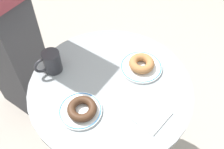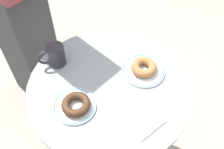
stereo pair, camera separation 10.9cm
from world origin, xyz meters
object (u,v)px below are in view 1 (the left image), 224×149
object	(u,v)px
plate_left	(80,111)
coffee_mug	(51,62)
plate_right	(141,67)
cafe_table	(111,109)
paper_napkin	(152,116)
donut_chocolate	(82,109)
donut_cinnamon	(142,63)

from	to	relation	value
plate_left	coffee_mug	distance (m)	0.26
plate_left	plate_right	xyz separation A→B (m)	(0.34, 0.05, 0.00)
cafe_table	paper_napkin	size ratio (longest dim) A/B	5.62
donut_chocolate	plate_right	bearing A→B (deg)	10.78
paper_napkin	cafe_table	bearing A→B (deg)	104.67
donut_cinnamon	paper_napkin	xyz separation A→B (m)	(-0.11, -0.22, -0.03)
plate_left	donut_cinnamon	bearing A→B (deg)	9.16
coffee_mug	paper_napkin	bearing A→B (deg)	-61.90
plate_right	coffee_mug	size ratio (longest dim) A/B	1.53
cafe_table	donut_chocolate	distance (m)	0.28
cafe_table	plate_left	distance (m)	0.27
plate_right	donut_cinnamon	bearing A→B (deg)	153.43
cafe_table	plate_right	world-z (taller)	plate_right
plate_left	plate_right	size ratio (longest dim) A/B	0.92
donut_chocolate	coffee_mug	world-z (taller)	coffee_mug
cafe_table	paper_napkin	xyz separation A→B (m)	(0.06, -0.21, 0.20)
plate_left	coffee_mug	bearing A→B (deg)	90.37
cafe_table	donut_chocolate	xyz separation A→B (m)	(-0.16, -0.05, 0.23)
donut_chocolate	cafe_table	bearing A→B (deg)	18.39
donut_cinnamon	paper_napkin	distance (m)	0.25
donut_chocolate	coffee_mug	size ratio (longest dim) A/B	0.94
plate_left	donut_cinnamon	xyz separation A→B (m)	(0.34, 0.05, 0.02)
donut_chocolate	paper_napkin	xyz separation A→B (m)	(0.22, -0.16, -0.03)
cafe_table	donut_cinnamon	xyz separation A→B (m)	(0.17, 0.01, 0.23)
plate_right	plate_left	bearing A→B (deg)	-170.84
plate_left	paper_napkin	size ratio (longest dim) A/B	1.34
cafe_table	coffee_mug	size ratio (longest dim) A/B	5.90
cafe_table	plate_left	size ratio (longest dim) A/B	4.20
cafe_table	donut_cinnamon	size ratio (longest dim) A/B	6.38
plate_left	coffee_mug	xyz separation A→B (m)	(-0.00, 0.26, 0.05)
donut_cinnamon	coffee_mug	world-z (taller)	coffee_mug
coffee_mug	donut_chocolate	bearing A→B (deg)	-88.56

